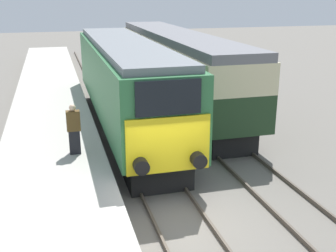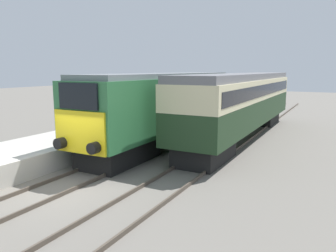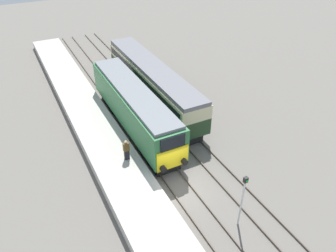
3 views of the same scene
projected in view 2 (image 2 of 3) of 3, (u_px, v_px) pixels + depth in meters
name	position (u px, v px, depth m)	size (l,w,h in m)	color
ground_plane	(55.00, 189.00, 11.70)	(120.00, 120.00, 0.00)	slate
platform_left	(116.00, 132.00, 20.11)	(3.50, 50.00, 0.89)	#B7B2A8
rails_near_track	(133.00, 155.00, 16.04)	(1.51, 60.00, 0.14)	#4C4238
rails_far_track	(198.00, 165.00, 14.47)	(1.50, 60.00, 0.14)	#4C4238
locomotive	(167.00, 105.00, 18.68)	(2.70, 14.60, 4.01)	black
passenger_carriage	(243.00, 99.00, 20.21)	(2.75, 16.73, 3.98)	black
person_on_platform	(77.00, 121.00, 15.94)	(0.44, 0.26, 1.68)	black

